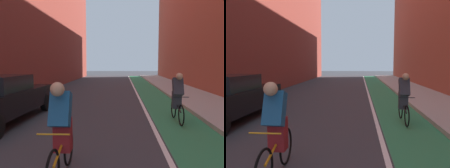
# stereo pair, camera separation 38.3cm
# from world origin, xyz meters

# --- Properties ---
(ground_plane) EXTENTS (86.88, 86.88, 0.00)m
(ground_plane) POSITION_xyz_m (0.00, 15.75, 0.00)
(ground_plane) COLOR #38383D
(bike_lane_paint) EXTENTS (1.60, 39.49, 0.00)m
(bike_lane_paint) POSITION_xyz_m (3.03, 17.75, 0.00)
(bike_lane_paint) COLOR #2D8451
(bike_lane_paint) RESTS_ON ground
(lane_divider_stripe) EXTENTS (0.12, 39.49, 0.00)m
(lane_divider_stripe) POSITION_xyz_m (2.13, 17.75, 0.00)
(lane_divider_stripe) COLOR white
(lane_divider_stripe) RESTS_ON ground
(sidewalk_right) EXTENTS (2.64, 39.49, 0.14)m
(sidewalk_right) POSITION_xyz_m (5.15, 17.75, 0.07)
(sidewalk_right) COLOR #A8A59E
(sidewalk_right) RESTS_ON ground
(parked_sedan_black) EXTENTS (1.98, 4.71, 1.53)m
(parked_sedan_black) POSITION_xyz_m (-2.78, 10.90, 0.79)
(parked_sedan_black) COLOR black
(parked_sedan_black) RESTS_ON ground
(cyclist_mid) EXTENTS (0.48, 1.75, 1.63)m
(cyclist_mid) POSITION_xyz_m (0.19, 7.40, 0.85)
(cyclist_mid) COLOR black
(cyclist_mid) RESTS_ON ground
(cyclist_trailing) EXTENTS (0.48, 1.71, 1.61)m
(cyclist_trailing) POSITION_xyz_m (3.00, 11.23, 0.85)
(cyclist_trailing) COLOR black
(cyclist_trailing) RESTS_ON ground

